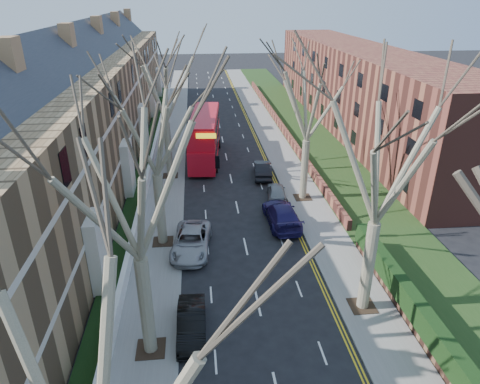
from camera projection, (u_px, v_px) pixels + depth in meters
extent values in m
cube|color=slate|center=(172.00, 141.00, 50.60)|extent=(3.00, 102.00, 0.12)
cube|color=slate|center=(272.00, 137.00, 51.73)|extent=(3.00, 102.00, 0.12)
cube|color=olive|center=(82.00, 120.00, 40.57)|extent=(9.00, 78.00, 10.00)
cube|color=#2C2E35|center=(72.00, 54.00, 38.04)|extent=(4.67, 78.00, 4.67)
cube|color=beige|center=(132.00, 133.00, 41.62)|extent=(0.12, 78.00, 0.35)
cube|color=beige|center=(128.00, 98.00, 40.14)|extent=(0.12, 78.00, 0.35)
cube|color=brown|center=(357.00, 88.00, 54.34)|extent=(8.00, 54.00, 10.00)
cube|color=brown|center=(280.00, 124.00, 55.28)|extent=(0.35, 54.00, 0.90)
cube|color=black|center=(463.00, 374.00, 17.99)|extent=(0.70, 24.00, 1.20)
cube|color=white|center=(152.00, 160.00, 42.99)|extent=(0.30, 78.00, 1.00)
cube|color=#1D3814|center=(308.00, 136.00, 52.12)|extent=(6.00, 102.00, 0.06)
cylinder|color=#756B54|center=(146.00, 306.00, 19.73)|extent=(0.64, 0.64, 5.25)
cube|color=#2D2116|center=(151.00, 349.00, 20.83)|extent=(1.40, 1.40, 0.05)
cylinder|color=#756B54|center=(160.00, 209.00, 28.79)|extent=(0.64, 0.64, 5.07)
cube|color=#2D2116|center=(163.00, 242.00, 29.85)|extent=(1.40, 1.40, 0.05)
cylinder|color=#756B54|center=(168.00, 150.00, 39.58)|extent=(0.60, 0.60, 5.25)
cube|color=#2D2116|center=(170.00, 176.00, 40.68)|extent=(1.40, 1.40, 0.05)
cylinder|color=#756B54|center=(368.00, 267.00, 22.61)|extent=(0.64, 0.64, 5.25)
cube|color=#2D2116|center=(362.00, 306.00, 23.71)|extent=(1.40, 1.40, 0.05)
cylinder|color=#756B54|center=(304.00, 170.00, 35.28)|extent=(0.60, 0.60, 5.07)
cube|color=#2D2116|center=(303.00, 197.00, 36.34)|extent=(1.40, 1.40, 0.05)
cube|color=red|center=(205.00, 146.00, 44.47)|extent=(3.65, 11.55, 2.27)
cube|color=red|center=(204.00, 126.00, 43.55)|extent=(3.59, 10.98, 2.06)
cube|color=black|center=(205.00, 142.00, 44.27)|extent=(3.58, 10.65, 0.93)
cube|color=black|center=(204.00, 125.00, 43.51)|extent=(3.56, 10.42, 0.93)
imported|color=black|center=(192.00, 323.00, 21.68)|extent=(1.47, 4.09, 1.34)
imported|color=#9D9DA2|center=(191.00, 241.00, 28.75)|extent=(3.00, 5.50, 1.46)
imported|color=#1D164F|center=(282.00, 214.00, 32.11)|extent=(2.44, 5.60, 1.60)
imported|color=gray|center=(277.00, 192.00, 36.16)|extent=(1.91, 3.89, 1.28)
imported|color=black|center=(263.00, 169.00, 40.50)|extent=(2.02, 4.60, 1.47)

